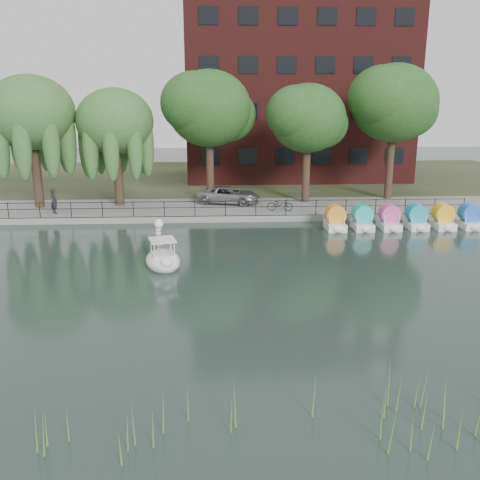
{
  "coord_description": "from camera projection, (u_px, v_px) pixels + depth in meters",
  "views": [
    {
      "loc": [
        -0.74,
        -21.05,
        8.35
      ],
      "look_at": [
        0.5,
        4.0,
        1.3
      ],
      "focal_mm": 40.0,
      "sensor_mm": 36.0,
      "label": 1
    }
  ],
  "objects": [
    {
      "name": "reed_bank",
      "position": [
        327.0,
        412.0,
        13.33
      ],
      "size": [
        24.0,
        2.4,
        1.2
      ],
      "color": "#669938",
      "rests_on": "ground_plane"
    },
    {
      "name": "promenade",
      "position": [
        225.0,
        209.0,
        37.87
      ],
      "size": [
        40.0,
        6.0,
        0.4
      ],
      "primitive_type": "cube",
      "color": "gray",
      "rests_on": "ground_plane"
    },
    {
      "name": "willow_mid",
      "position": [
        115.0,
        122.0,
        36.83
      ],
      "size": [
        5.32,
        5.32,
        8.15
      ],
      "color": "#473323",
      "rests_on": "promenade"
    },
    {
      "name": "ground_plane",
      "position": [
        233.0,
        295.0,
        22.54
      ],
      "size": [
        120.0,
        120.0,
        0.0
      ],
      "primitive_type": "plane",
      "color": "#2D3D3A"
    },
    {
      "name": "broadleaf_center",
      "position": [
        209.0,
        109.0,
        37.89
      ],
      "size": [
        6.0,
        6.0,
        9.25
      ],
      "color": "#473323",
      "rests_on": "promenade"
    },
    {
      "name": "kerb",
      "position": [
        226.0,
        219.0,
        35.03
      ],
      "size": [
        40.0,
        0.25,
        0.4
      ],
      "primitive_type": "cube",
      "color": "gray",
      "rests_on": "ground_plane"
    },
    {
      "name": "apartment_building",
      "position": [
        296.0,
        79.0,
        49.15
      ],
      "size": [
        20.0,
        10.07,
        18.0
      ],
      "color": "#4C1E16",
      "rests_on": "land_strip"
    },
    {
      "name": "minivan",
      "position": [
        229.0,
        194.0,
        38.7
      ],
      "size": [
        3.61,
        5.6,
        1.44
      ],
      "primitive_type": "imported",
      "rotation": [
        0.0,
        0.0,
        1.31
      ],
      "color": "gray",
      "rests_on": "promenade"
    },
    {
      "name": "broadleaf_right",
      "position": [
        308.0,
        119.0,
        37.92
      ],
      "size": [
        5.4,
        5.4,
        8.32
      ],
      "color": "#473323",
      "rests_on": "promenade"
    },
    {
      "name": "land_strip",
      "position": [
        221.0,
        178.0,
        51.33
      ],
      "size": [
        60.0,
        22.0,
        0.36
      ],
      "primitive_type": "cube",
      "color": "#47512D",
      "rests_on": "ground_plane"
    },
    {
      "name": "swan_boat",
      "position": [
        163.0,
        257.0,
        26.12
      ],
      "size": [
        2.24,
        2.93,
        2.21
      ],
      "rotation": [
        0.0,
        0.0,
        0.25
      ],
      "color": "white",
      "rests_on": "ground_plane"
    },
    {
      "name": "bicycle",
      "position": [
        280.0,
        204.0,
        36.33
      ],
      "size": [
        0.88,
        1.8,
        1.0
      ],
      "primitive_type": "imported",
      "rotation": [
        0.0,
        0.0,
        1.4
      ],
      "color": "gray",
      "rests_on": "promenade"
    },
    {
      "name": "pedestrian",
      "position": [
        54.0,
        199.0,
        35.4
      ],
      "size": [
        0.84,
        0.85,
        1.98
      ],
      "primitive_type": "imported",
      "rotation": [
        0.0,
        0.0,
        2.34
      ],
      "color": "black",
      "rests_on": "promenade"
    },
    {
      "name": "pedal_boat_row",
      "position": [
        403.0,
        219.0,
        33.28
      ],
      "size": [
        9.65,
        1.7,
        1.4
      ],
      "color": "white",
      "rests_on": "ground_plane"
    },
    {
      "name": "willow_left",
      "position": [
        31.0,
        113.0,
        35.92
      ],
      "size": [
        5.88,
        5.88,
        9.01
      ],
      "color": "#473323",
      "rests_on": "promenade"
    },
    {
      "name": "railing",
      "position": [
        225.0,
        204.0,
        34.97
      ],
      "size": [
        32.0,
        0.05,
        1.0
      ],
      "color": "black",
      "rests_on": "promenade"
    },
    {
      "name": "broadleaf_far",
      "position": [
        394.0,
        104.0,
        38.92
      ],
      "size": [
        6.3,
        6.3,
        9.71
      ],
      "color": "#473323",
      "rests_on": "promenade"
    }
  ]
}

